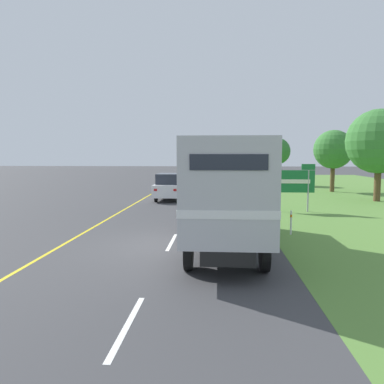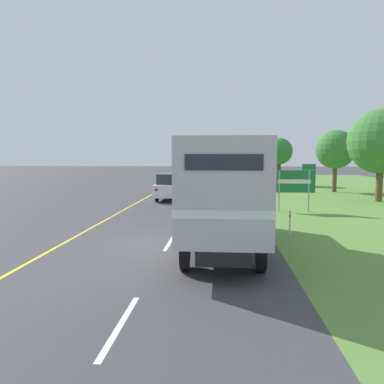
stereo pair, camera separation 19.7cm
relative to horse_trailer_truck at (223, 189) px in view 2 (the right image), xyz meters
name	(u,v)px [view 2 (the right image)]	position (x,y,z in m)	size (l,w,h in m)	color
ground_plane	(168,245)	(-1.86, 0.27, -1.97)	(200.00, 200.00, 0.00)	#3D3D3F
grass_shoulder	(382,197)	(11.84, 16.38, -1.96)	(20.00, 67.20, 0.01)	#568438
edge_line_yellow	(150,195)	(-5.56, 16.38, -1.96)	(0.12, 67.20, 0.01)	yellow
centre_dash_nearest	(120,325)	(-1.86, -5.82, -1.96)	(0.12, 2.60, 0.01)	white
centre_dash_near	(170,242)	(-1.86, 0.78, -1.96)	(0.12, 2.60, 0.01)	white
centre_dash_mid_a	(187,214)	(-1.86, 7.38, -1.96)	(0.12, 2.60, 0.01)	white
centre_dash_mid_b	(196,199)	(-1.86, 13.98, -1.96)	(0.12, 2.60, 0.01)	white
centre_dash_far	(201,191)	(-1.86, 20.58, -1.96)	(0.12, 2.60, 0.01)	white
centre_dash_farthest	(204,185)	(-1.86, 27.18, -1.96)	(0.12, 2.60, 0.01)	white
horse_trailer_truck	(223,189)	(0.00, 0.00, 0.00)	(2.36, 8.24, 3.51)	black
lead_car_white	(170,186)	(-3.59, 13.58, -1.03)	(1.80, 4.23, 1.85)	black
lead_car_white_ahead	(219,175)	(-0.25, 28.01, -0.98)	(1.80, 4.14, 1.97)	black
lead_car_silver_ahead	(194,171)	(-3.94, 39.93, -1.00)	(1.80, 3.83, 1.91)	black
highway_sign	(295,182)	(3.96, 8.52, -0.33)	(2.27, 0.09, 2.62)	#9E9EA3
roadside_tree_near	(381,141)	(10.54, 13.76, 2.05)	(4.32, 4.32, 6.19)	brown
roadside_tree_mid	(336,150)	(9.58, 20.50, 1.63)	(3.29, 3.29, 5.26)	brown
roadside_tree_far	(279,152)	(6.02, 28.10, 1.55)	(2.81, 2.81, 4.97)	#4C3823
delineator_post	(290,222)	(2.61, 2.33, -1.46)	(0.08, 0.08, 0.95)	white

